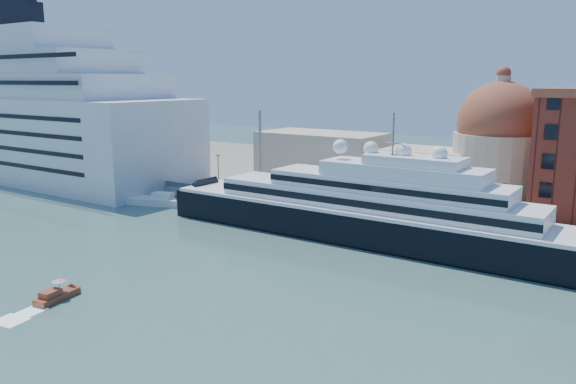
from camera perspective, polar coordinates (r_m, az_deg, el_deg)
The scene contains 9 objects.
ground at distance 83.25m, azimuth -5.50°, elevation -7.42°, with size 400.00×400.00×0.00m, color #345B57.
quay at distance 110.11m, azimuth 5.87°, elevation -2.08°, with size 180.00×10.00×2.50m, color gray.
land at distance 146.82m, azimuth 13.53°, elevation 0.94°, with size 260.00×72.00×2.00m, color slate.
quay_fence at distance 105.86m, azimuth 4.72°, elevation -1.58°, with size 180.00×0.10×1.20m, color slate.
superyacht at distance 97.13m, azimuth 5.99°, elevation -2.02°, with size 84.44×11.71×25.24m.
service_barge at distance 125.34m, azimuth -13.32°, elevation -0.87°, with size 13.82×8.43×2.95m.
water_taxi at distance 75.77m, azimuth -22.49°, elevation -9.66°, with size 2.85×6.06×2.76m.
church at distance 127.11m, azimuth 13.63°, elevation 3.89°, with size 66.00×18.00×25.50m.
lamp_posts at distance 113.51m, azimuth -0.10°, elevation 2.80°, with size 120.80×2.40×18.00m.
Camera 1 is at (50.73, -60.36, 26.70)m, focal length 35.00 mm.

